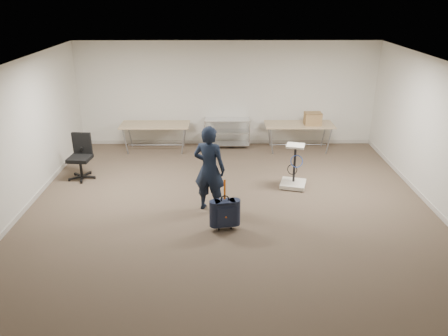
{
  "coord_description": "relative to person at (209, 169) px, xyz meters",
  "views": [
    {
      "loc": [
        -0.16,
        -7.1,
        4.03
      ],
      "look_at": [
        -0.11,
        0.3,
        0.98
      ],
      "focal_mm": 35.0,
      "sensor_mm": 36.0,
      "label": 1
    }
  ],
  "objects": [
    {
      "name": "ground",
      "position": [
        0.39,
        -0.56,
        -0.85
      ],
      "size": [
        9.0,
        9.0,
        0.0
      ],
      "primitive_type": "plane",
      "color": "#4B3A2D",
      "rests_on": "ground"
    },
    {
      "name": "room_shell",
      "position": [
        0.39,
        0.82,
        -0.8
      ],
      "size": [
        8.0,
        9.0,
        9.0
      ],
      "color": "silver",
      "rests_on": "ground"
    },
    {
      "name": "folding_table_left",
      "position": [
        -1.51,
        3.39,
        -0.18
      ],
      "size": [
        1.8,
        0.75,
        0.73
      ],
      "color": "#94815B",
      "rests_on": "ground"
    },
    {
      "name": "folding_table_right",
      "position": [
        2.29,
        3.39,
        -0.18
      ],
      "size": [
        1.8,
        0.75,
        0.73
      ],
      "color": "#94815B",
      "rests_on": "ground"
    },
    {
      "name": "wire_shelf",
      "position": [
        0.39,
        3.64,
        -0.41
      ],
      "size": [
        1.22,
        0.47,
        0.8
      ],
      "color": "silver",
      "rests_on": "ground"
    },
    {
      "name": "person",
      "position": [
        0.0,
        0.0,
        0.0
      ],
      "size": [
        0.72,
        0.58,
        1.71
      ],
      "primitive_type": "imported",
      "rotation": [
        0.0,
        0.0,
        2.82
      ],
      "color": "black",
      "rests_on": "ground"
    },
    {
      "name": "suitcase",
      "position": [
        0.29,
        -0.8,
        -0.52
      ],
      "size": [
        0.39,
        0.26,
        0.98
      ],
      "color": "#161B31",
      "rests_on": "ground"
    },
    {
      "name": "office_chair",
      "position": [
        -2.96,
        1.56,
        -0.54
      ],
      "size": [
        0.62,
        0.62,
        1.03
      ],
      "color": "black",
      "rests_on": "ground"
    },
    {
      "name": "equipment_cart",
      "position": [
        1.8,
        1.04,
        -0.6
      ],
      "size": [
        0.65,
        0.65,
        0.97
      ],
      "color": "#EEE4CC",
      "rests_on": "ground"
    },
    {
      "name": "cardboard_box",
      "position": [
        2.62,
        3.32,
        0.04
      ],
      "size": [
        0.43,
        0.33,
        0.32
      ],
      "primitive_type": "cube",
      "rotation": [
        0.0,
        0.0,
        0.01
      ],
      "color": "#87603F",
      "rests_on": "folding_table_right"
    }
  ]
}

